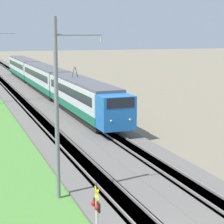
# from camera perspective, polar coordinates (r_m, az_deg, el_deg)

# --- Properties ---
(ballast_main) EXTENTS (240.00, 4.40, 0.30)m
(ballast_main) POSITION_cam_1_polar(r_m,az_deg,el_deg) (65.28, -12.90, 2.53)
(ballast_main) COLOR #605B56
(ballast_main) RESTS_ON ground
(ballast_adjacent) EXTENTS (240.00, 4.40, 0.30)m
(ballast_adjacent) POSITION_cam_1_polar(r_m,az_deg,el_deg) (65.93, -9.09, 2.74)
(ballast_adjacent) COLOR #605B56
(ballast_adjacent) RESTS_ON ground
(track_main) EXTENTS (240.00, 1.57, 0.45)m
(track_main) POSITION_cam_1_polar(r_m,az_deg,el_deg) (65.28, -12.90, 2.54)
(track_main) COLOR #4C4238
(track_main) RESTS_ON ground
(track_adjacent) EXTENTS (240.00, 1.57, 0.45)m
(track_adjacent) POSITION_cam_1_polar(r_m,az_deg,el_deg) (65.93, -9.09, 2.75)
(track_adjacent) COLOR #4C4238
(track_adjacent) RESTS_ON ground
(passenger_train) EXTENTS (61.28, 2.91, 5.09)m
(passenger_train) POSITION_cam_1_polar(r_m,az_deg,el_deg) (63.71, -8.81, 4.51)
(passenger_train) COLOR blue
(passenger_train) RESTS_ON ground
(crossing_signal_near) EXTENTS (0.70, 0.23, 2.99)m
(crossing_signal_near) POSITION_cam_1_polar(r_m,az_deg,el_deg) (17.04, -2.04, -13.53)
(crossing_signal_near) COLOR beige
(crossing_signal_near) RESTS_ON ground
(catenary_mast_near) EXTENTS (0.22, 2.56, 9.49)m
(catenary_mast_near) POSITION_cam_1_polar(r_m,az_deg,el_deg) (22.32, -7.11, 0.44)
(catenary_mast_near) COLOR slate
(catenary_mast_near) RESTS_ON ground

